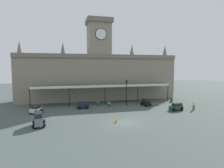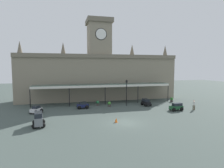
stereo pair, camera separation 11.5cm
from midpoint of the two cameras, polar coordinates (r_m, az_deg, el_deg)
name	(u,v)px [view 2 (the right image)]	position (r m, az deg, el deg)	size (l,w,h in m)	color
ground_plane	(125,123)	(25.77, 4.05, -11.43)	(140.00, 140.00, 0.00)	#424E49
station_building	(99,73)	(43.24, -3.76, 3.16)	(34.72, 5.78, 17.80)	gray
entrance_canopy	(104,85)	(38.38, -2.38, -0.24)	(27.54, 3.26, 3.90)	#38564C
car_black_estate	(146,103)	(37.07, 10.23, -5.49)	(1.62, 2.29, 1.27)	black
car_grey_van	(39,120)	(25.60, -20.98, -10.00)	(1.78, 2.49, 1.77)	slate
car_green_estate	(176,107)	(34.14, 18.77, -6.60)	(2.30, 1.63, 1.27)	#1E512D
car_white_sedan	(36,110)	(32.86, -21.63, -7.25)	(2.08, 2.25, 1.19)	silver
car_navy_sedan	(83,106)	(34.27, -8.64, -6.44)	(2.12, 1.63, 1.19)	#19214C
pedestrian_beside_cars	(194,105)	(35.64, 23.38, -5.70)	(0.37, 0.34, 1.67)	brown
victorian_lamppost	(127,90)	(36.05, 4.46, -1.67)	(0.30, 0.30, 4.97)	black
traffic_cone	(116,120)	(25.72, 1.39, -10.74)	(0.40, 0.40, 0.61)	orange
planter_forecourt_centre	(109,104)	(35.46, -0.70, -6.02)	(0.60, 0.60, 0.96)	#47423D
planter_by_canopy	(98,103)	(36.59, -4.23, -5.68)	(0.60, 0.60, 0.96)	#47423D
planter_near_kerb	(172,100)	(42.05, 17.48, -4.50)	(0.60, 0.60, 0.96)	#47423D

